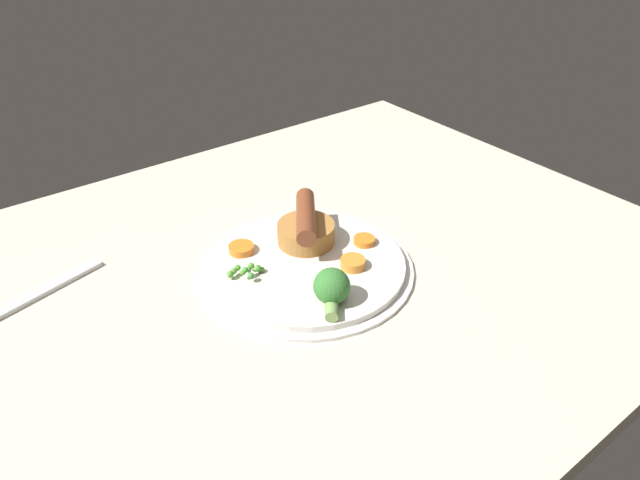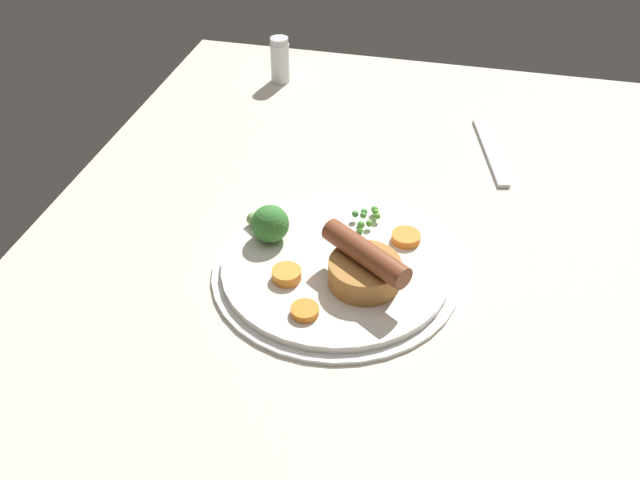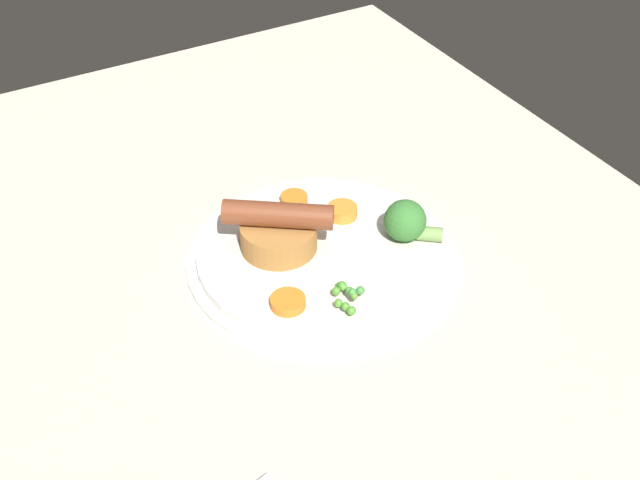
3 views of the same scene
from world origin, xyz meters
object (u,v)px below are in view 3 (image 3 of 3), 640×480
Objects in this scene: pea_pile at (347,295)px; carrot_slice_1 at (294,199)px; carrot_slice_2 at (288,302)px; carrot_slice_0 at (342,211)px; broccoli_floret_near at (407,222)px; dinner_plate at (322,255)px; sausage_pudding at (278,230)px.

carrot_slice_1 is at bearing -11.07° from pea_pile.
pea_pile is at bearing -113.38° from carrot_slice_2.
pea_pile is 17.09cm from carrot_slice_1.
carrot_slice_0 reaches higher than carrot_slice_1.
carrot_slice_0 is 5.84cm from carrot_slice_1.
broccoli_floret_near is at bearing -62.36° from pea_pile.
carrot_slice_0 is (3.87, -4.67, 1.44)cm from dinner_plate.
pea_pile is 1.62× the size of carrot_slice_1.
broccoli_floret_near reaches higher than carrot_slice_2.
dinner_plate is 9.38cm from broccoli_floret_near.
broccoli_floret_near reaches higher than carrot_slice_0.
carrot_slice_0 is (1.38, -8.36, -1.65)cm from sausage_pudding.
dinner_plate is at bearing -13.26° from pea_pile.
dinner_plate is 9.47× the size of carrot_slice_1.
sausage_pudding is 3.12× the size of carrot_slice_2.
carrot_slice_0 is (11.95, -6.57, -0.29)cm from pea_pile.
sausage_pudding reaches higher than carrot_slice_0.
carrot_slice_0 reaches higher than dinner_plate.
broccoli_floret_near is 13.48cm from carrot_slice_1.
pea_pile is (-8.08, 1.90, 1.73)cm from dinner_plate.
sausage_pudding is at bearing 9.62° from pea_pile.
carrot_slice_2 is at bearing 149.85° from carrot_slice_1.
broccoli_floret_near is 1.79× the size of carrot_slice_0.
dinner_plate is 6.23cm from carrot_slice_0.
sausage_pudding is at bearing 99.40° from carrot_slice_0.
pea_pile reaches higher than carrot_slice_0.
dinner_plate is 8.65× the size of carrot_slice_0.
sausage_pudding is at bearing 56.06° from dinner_plate.
sausage_pudding is at bearing 15.38° from broccoli_floret_near.
sausage_pudding reaches higher than dinner_plate.
carrot_slice_1 is 0.88× the size of carrot_slice_2.
pea_pile is at bearing 168.93° from carrot_slice_1.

